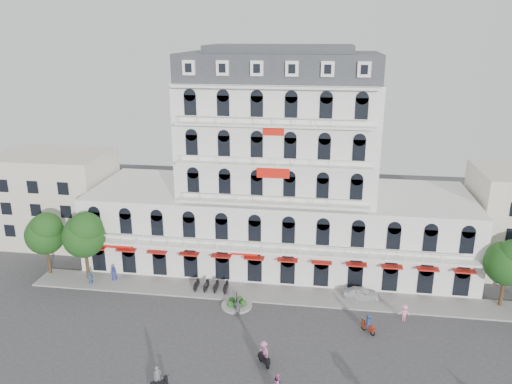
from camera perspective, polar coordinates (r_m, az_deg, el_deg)
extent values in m
plane|color=#38383A|center=(47.65, 0.11, -16.87)|extent=(120.00, 120.00, 0.00)
cube|color=gray|center=(55.18, 1.48, -11.53)|extent=(53.00, 4.00, 0.16)
cube|color=silver|center=(61.38, 2.53, -3.83)|extent=(45.00, 14.00, 9.00)
cube|color=silver|center=(58.23, 2.67, 6.29)|extent=(22.00, 12.00, 13.00)
cube|color=#2D3035|center=(57.18, 2.79, 14.17)|extent=(21.56, 11.76, 3.00)
cube|color=#2D3035|center=(57.09, 2.82, 16.07)|extent=(15.84, 8.64, 0.80)
cube|color=#AE1D15|center=(54.93, 1.70, -7.65)|extent=(40.50, 1.00, 0.15)
cube|color=#B9150B|center=(52.89, 1.97, 2.32)|extent=(3.50, 0.10, 1.40)
cube|color=beige|center=(71.89, -21.80, -0.59)|extent=(14.00, 10.00, 12.00)
cylinder|color=gray|center=(52.99, -2.23, -12.83)|extent=(3.20, 3.20, 0.24)
cylinder|color=black|center=(52.60, -2.24, -12.09)|extent=(0.08, 0.08, 1.40)
sphere|color=#164418|center=(52.71, -1.46, -12.58)|extent=(0.70, 0.70, 0.70)
sphere|color=#164418|center=(53.35, -1.86, -12.18)|extent=(0.70, 0.70, 0.70)
sphere|color=#164418|center=(53.27, -2.75, -12.24)|extent=(0.70, 0.70, 0.70)
sphere|color=#164418|center=(52.58, -2.94, -12.68)|extent=(0.70, 0.70, 0.70)
sphere|color=#164418|center=(52.22, -2.15, -12.90)|extent=(0.70, 0.70, 0.70)
cylinder|color=#382314|center=(63.41, -22.61, -7.22)|extent=(0.36, 0.36, 3.52)
sphere|color=#183812|center=(62.20, -22.96, -4.54)|extent=(4.48, 4.48, 4.48)
sphere|color=#183812|center=(61.34, -22.81, -3.78)|extent=(3.52, 3.52, 3.52)
sphere|color=#183812|center=(62.41, -23.21, -3.87)|extent=(3.20, 3.20, 3.20)
cylinder|color=#382314|center=(60.63, -18.75, -7.81)|extent=(0.36, 0.36, 3.74)
sphere|color=#183812|center=(59.29, -19.08, -4.84)|extent=(4.76, 4.76, 4.76)
sphere|color=#183812|center=(58.42, -18.88, -3.99)|extent=(3.74, 3.74, 3.74)
sphere|color=#183812|center=(59.47, -19.36, -4.10)|extent=(3.40, 3.40, 3.40)
cylinder|color=#382314|center=(58.00, 26.29, -10.16)|extent=(0.36, 0.36, 3.43)
sphere|color=#183812|center=(56.70, 26.72, -7.36)|extent=(4.37, 4.37, 4.37)
sphere|color=#183812|center=(56.59, 26.33, -6.65)|extent=(3.12, 3.12, 3.12)
imported|color=silver|center=(55.22, 11.97, -11.24)|extent=(3.98, 1.95, 1.31)
cube|color=black|center=(42.97, -11.12, -20.76)|extent=(1.36, 1.25, 0.35)
imported|color=slate|center=(42.50, -11.18, -19.94)|extent=(0.75, 0.73, 1.74)
imported|color=#CB6BAA|center=(41.06, 2.53, -21.05)|extent=(0.73, 0.92, 1.82)
cube|color=maroon|center=(49.84, 12.70, -14.88)|extent=(1.31, 1.31, 0.35)
torus|color=black|center=(50.27, 12.19, -14.90)|extent=(0.51, 0.51, 0.60)
torus|color=black|center=(49.69, 13.17, -15.40)|extent=(0.51, 0.51, 0.60)
imported|color=navy|center=(49.49, 12.75, -14.25)|extent=(0.86, 0.86, 1.50)
cube|color=black|center=(44.79, 0.90, -18.56)|extent=(1.22, 1.38, 0.35)
torus|color=black|center=(44.58, 1.30, -19.20)|extent=(0.47, 0.54, 0.60)
torus|color=black|center=(45.32, 0.52, -18.49)|extent=(0.47, 0.54, 0.60)
imported|color=#B96296|center=(44.31, 0.91, -17.71)|extent=(1.28, 1.36, 1.84)
imported|color=navy|center=(59.75, -15.93, -8.98)|extent=(0.87, 0.58, 1.74)
imported|color=slate|center=(51.29, -2.05, -13.05)|extent=(0.97, 0.43, 1.63)
imported|color=pink|center=(52.33, 16.59, -13.10)|extent=(1.15, 0.69, 1.75)
imported|color=navy|center=(59.55, -18.38, -9.41)|extent=(0.65, 0.69, 1.58)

